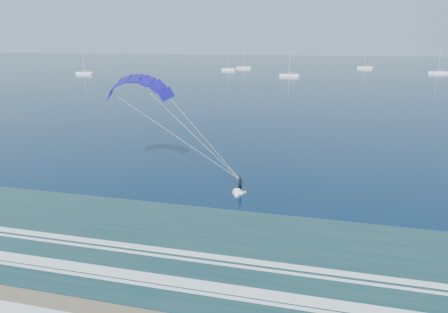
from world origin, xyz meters
The scene contains 7 objects.
kitesurfer_rig centered at (-0.61, 22.34, 7.68)m, with size 16.84×5.63×14.61m.
sailboat_0 centered at (-105.10, 165.52, 0.68)m, with size 8.40×2.40×11.46m.
sailboat_1 centered at (-39.82, 208.82, 0.67)m, with size 7.36×2.40×10.30m.
sailboat_2 centered at (-34.12, 225.05, 0.68)m, with size 8.43×2.40×11.40m.
sailboat_3 centered at (-2.60, 178.11, 0.69)m, with size 8.88×2.40×12.31m.
sailboat_4 centered at (37.34, 243.57, 0.68)m, with size 8.63×2.40×11.75m.
sailboat_5 centered at (70.82, 212.70, 0.69)m, with size 9.22×2.40×12.51m.
Camera 1 is at (13.72, -18.36, 17.06)m, focal length 32.00 mm.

